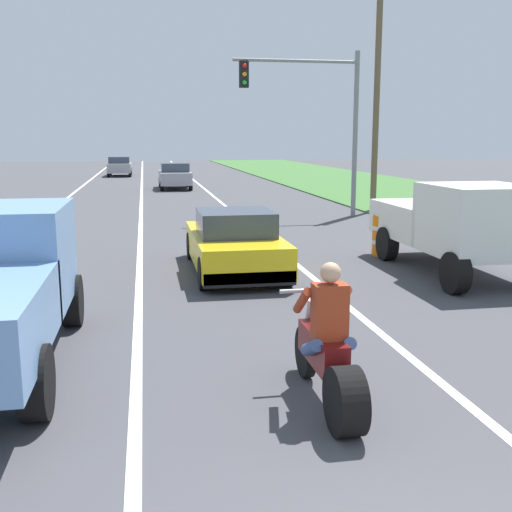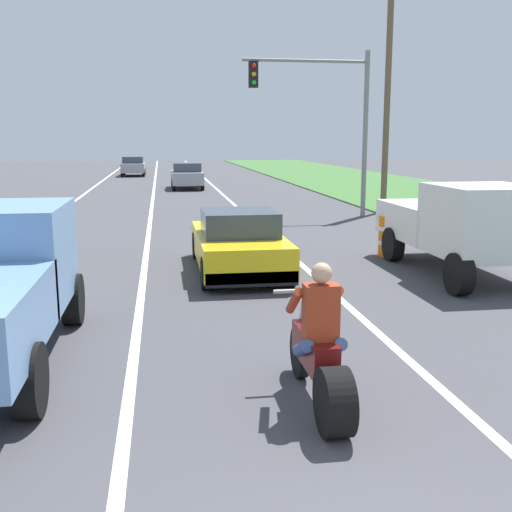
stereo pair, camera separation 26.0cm
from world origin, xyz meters
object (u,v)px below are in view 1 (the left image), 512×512
traffic_light_mast_near (318,107)px  distant_car_further_ahead (120,166)px  distant_car_far_ahead (175,175)px  sports_car_yellow (235,243)px  motorcycle_with_rider (329,356)px  construction_barrel_nearest (384,235)px  pickup_truck_right_shoulder_white (455,222)px

traffic_light_mast_near → distant_car_further_ahead: (-8.19, 27.35, -3.23)m
traffic_light_mast_near → distant_car_far_ahead: (-4.57, 14.05, -3.23)m
sports_car_yellow → distant_car_further_ahead: size_ratio=1.08×
motorcycle_with_rider → distant_car_far_ahead: 30.27m
sports_car_yellow → construction_barrel_nearest: 4.14m
sports_car_yellow → traffic_light_mast_near: size_ratio=0.72×
distant_car_far_ahead → sports_car_yellow: bearing=-89.6°
sports_car_yellow → traffic_light_mast_near: (4.42, 9.11, 3.37)m
sports_car_yellow → distant_car_far_ahead: 23.16m
pickup_truck_right_shoulder_white → distant_car_far_ahead: pickup_truck_right_shoulder_white is taller
construction_barrel_nearest → sports_car_yellow: bearing=-162.3°
traffic_light_mast_near → construction_barrel_nearest: (-0.48, -7.85, -3.50)m
motorcycle_with_rider → traffic_light_mast_near: traffic_light_mast_near is taller
construction_barrel_nearest → distant_car_further_ahead: bearing=102.4°
motorcycle_with_rider → sports_car_yellow: size_ratio=0.51×
traffic_light_mast_near → sports_car_yellow: bearing=-115.9°
motorcycle_with_rider → pickup_truck_right_shoulder_white: (4.69, 6.17, 0.51)m
sports_car_yellow → pickup_truck_right_shoulder_white: (4.67, -0.94, 0.48)m
motorcycle_with_rider → distant_car_further_ahead: (-3.75, 43.57, 0.18)m
construction_barrel_nearest → distant_car_far_ahead: size_ratio=0.25×
distant_car_far_ahead → motorcycle_with_rider: bearing=-89.8°
sports_car_yellow → distant_car_far_ahead: (-0.15, 23.16, 0.14)m
construction_barrel_nearest → distant_car_further_ahead: distant_car_further_ahead is taller
motorcycle_with_rider → distant_car_far_ahead: (-0.13, 30.27, 0.18)m
sports_car_yellow → pickup_truck_right_shoulder_white: 4.79m
pickup_truck_right_shoulder_white → traffic_light_mast_near: bearing=91.4°
construction_barrel_nearest → traffic_light_mast_near: bearing=86.5°
construction_barrel_nearest → distant_car_far_ahead: distant_car_far_ahead is taller
motorcycle_with_rider → sports_car_yellow: bearing=89.9°
distant_car_further_ahead → construction_barrel_nearest: bearing=-77.6°
construction_barrel_nearest → motorcycle_with_rider: bearing=-115.3°
sports_car_yellow → construction_barrel_nearest: bearing=17.7°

